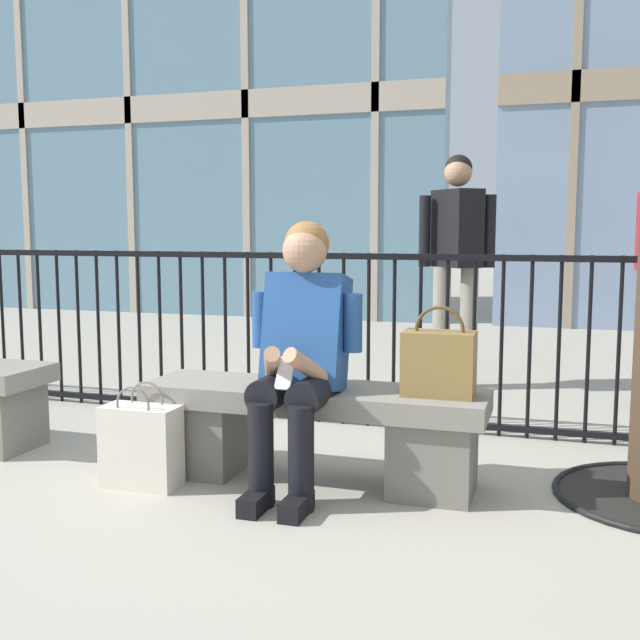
{
  "coord_description": "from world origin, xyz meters",
  "views": [
    {
      "loc": [
        1.07,
        -3.28,
        1.18
      ],
      "look_at": [
        0.0,
        0.1,
        0.75
      ],
      "focal_mm": 42.64,
      "sensor_mm": 36.0,
      "label": 1
    }
  ],
  "objects_px": {
    "handbag_on_bench": "(439,362)",
    "bystander_further_back": "(456,253)",
    "stone_bench": "(314,424)",
    "seated_person_with_phone": "(300,348)",
    "shopping_bag": "(141,445)"
  },
  "relations": [
    {
      "from": "stone_bench",
      "to": "bystander_further_back",
      "type": "relative_size",
      "value": 0.94
    },
    {
      "from": "handbag_on_bench",
      "to": "bystander_further_back",
      "type": "distance_m",
      "value": 2.37
    },
    {
      "from": "seated_person_with_phone",
      "to": "bystander_further_back",
      "type": "distance_m",
      "value": 2.5
    },
    {
      "from": "seated_person_with_phone",
      "to": "handbag_on_bench",
      "type": "relative_size",
      "value": 3.05
    },
    {
      "from": "seated_person_with_phone",
      "to": "handbag_on_bench",
      "type": "bearing_deg",
      "value": 11.16
    },
    {
      "from": "shopping_bag",
      "to": "seated_person_with_phone",
      "type": "bearing_deg",
      "value": 14.22
    },
    {
      "from": "shopping_bag",
      "to": "bystander_further_back",
      "type": "xyz_separation_m",
      "value": [
        1.08,
        2.62,
        0.81
      ]
    },
    {
      "from": "seated_person_with_phone",
      "to": "shopping_bag",
      "type": "distance_m",
      "value": 0.86
    },
    {
      "from": "stone_bench",
      "to": "seated_person_with_phone",
      "type": "xyz_separation_m",
      "value": [
        -0.02,
        -0.13,
        0.38
      ]
    },
    {
      "from": "stone_bench",
      "to": "shopping_bag",
      "type": "relative_size",
      "value": 3.34
    },
    {
      "from": "stone_bench",
      "to": "handbag_on_bench",
      "type": "height_order",
      "value": "handbag_on_bench"
    },
    {
      "from": "stone_bench",
      "to": "bystander_further_back",
      "type": "bearing_deg",
      "value": 81.49
    },
    {
      "from": "handbag_on_bench",
      "to": "bystander_further_back",
      "type": "relative_size",
      "value": 0.23
    },
    {
      "from": "seated_person_with_phone",
      "to": "stone_bench",
      "type": "bearing_deg",
      "value": 80.44
    },
    {
      "from": "shopping_bag",
      "to": "bystander_further_back",
      "type": "bearing_deg",
      "value": 67.69
    }
  ]
}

